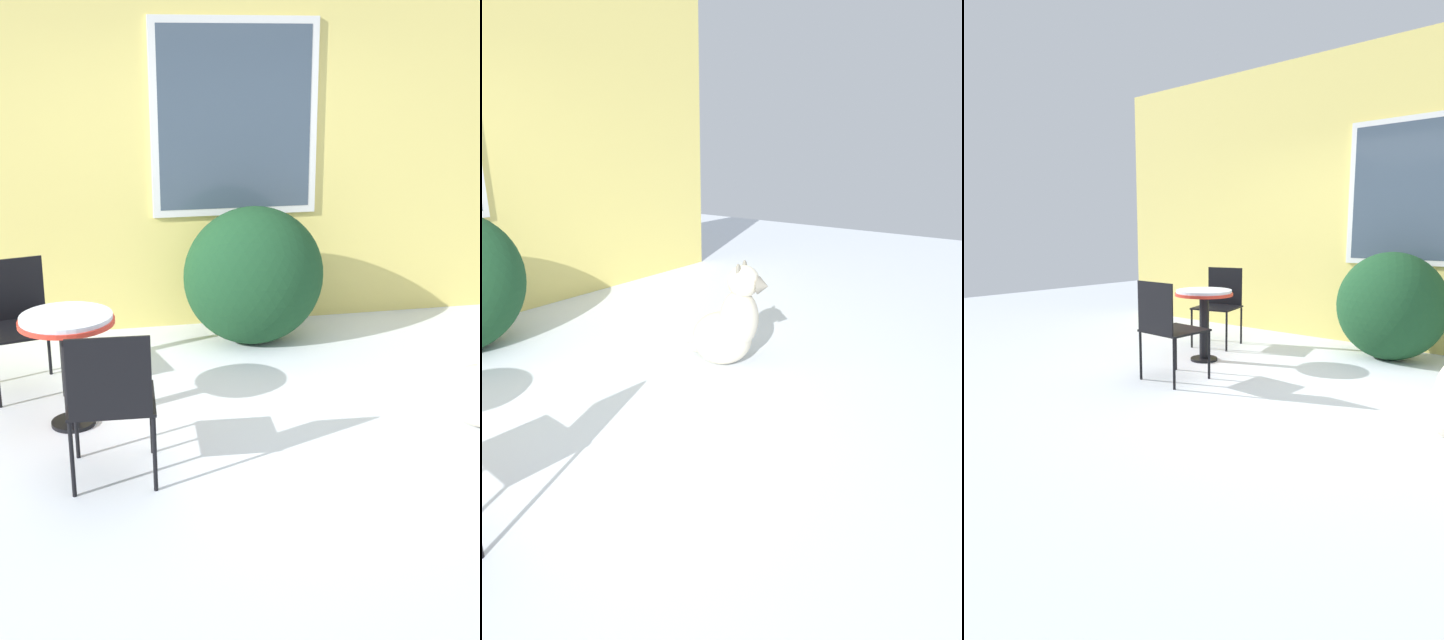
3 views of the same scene
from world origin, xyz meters
The scene contains 2 objects.
ground_plane centered at (0.00, 0.00, 0.00)m, with size 16.00×16.00×0.00m, color silver.
dog centered at (1.42, -0.22, 0.30)m, with size 0.51×0.67×0.79m.
Camera 2 is at (-1.38, -2.27, 1.57)m, focal length 28.00 mm.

